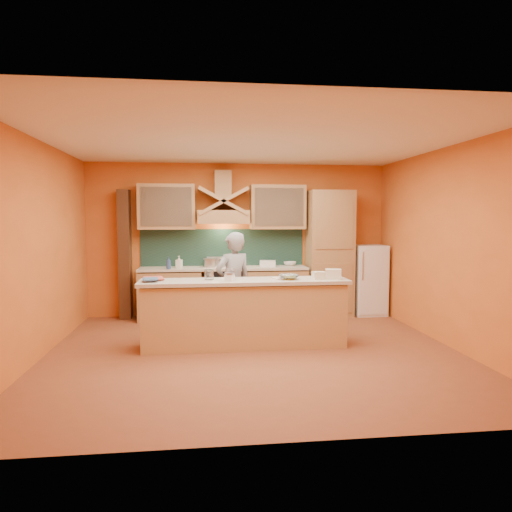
{
  "coord_description": "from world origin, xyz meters",
  "views": [
    {
      "loc": [
        -0.68,
        -5.97,
        1.8
      ],
      "look_at": [
        0.13,
        0.9,
        1.22
      ],
      "focal_mm": 32.0,
      "sensor_mm": 36.0,
      "label": 1
    }
  ],
  "objects": [
    {
      "name": "book_upper",
      "position": [
        -1.48,
        0.25,
        0.98
      ],
      "size": [
        0.23,
        0.3,
        0.02
      ],
      "primitive_type": "imported",
      "rotation": [
        0.0,
        0.0,
        0.13
      ],
      "color": "#3B5B82",
      "rests_on": "island_top"
    },
    {
      "name": "grocery_bag_a",
      "position": [
        1.15,
        0.23,
        1.01
      ],
      "size": [
        0.25,
        0.22,
        0.14
      ],
      "primitive_type": "cube",
      "rotation": [
        0.0,
        0.0,
        -0.25
      ],
      "color": "beige",
      "rests_on": "island_top"
    },
    {
      "name": "fridge",
      "position": [
        2.4,
        2.2,
        0.65
      ],
      "size": [
        0.58,
        0.6,
        1.3
      ],
      "primitive_type": "cube",
      "color": "white",
      "rests_on": "floor"
    },
    {
      "name": "soap_bottle_b",
      "position": [
        -1.26,
        1.99,
        1.03
      ],
      "size": [
        0.1,
        0.1,
        0.22
      ],
      "primitive_type": "imported",
      "rotation": [
        0.0,
        0.0,
        0.22
      ],
      "color": "navy",
      "rests_on": "counter_top"
    },
    {
      "name": "range_hood",
      "position": [
        -0.3,
        2.25,
        1.82
      ],
      "size": [
        0.92,
        0.5,
        0.24
      ],
      "primitive_type": "cube",
      "color": "#AC7F4F",
      "rests_on": "wall_back"
    },
    {
      "name": "pot_small",
      "position": [
        -0.27,
        2.31,
        0.96
      ],
      "size": [
        0.23,
        0.23,
        0.13
      ],
      "primitive_type": "cylinder",
      "rotation": [
        0.0,
        0.0,
        -0.29
      ],
      "color": "silver",
      "rests_on": "stove"
    },
    {
      "name": "grocery_bag_b",
      "position": [
        0.94,
        0.22,
        1.0
      ],
      "size": [
        0.19,
        0.16,
        0.11
      ],
      "primitive_type": "cube",
      "rotation": [
        0.0,
        0.0,
        0.13
      ],
      "color": "beige",
      "rests_on": "island_top"
    },
    {
      "name": "base_cabinet_left",
      "position": [
        -1.25,
        2.2,
        0.43
      ],
      "size": [
        1.1,
        0.6,
        0.86
      ],
      "primitive_type": "cube",
      "color": "#AC7F4F",
      "rests_on": "floor"
    },
    {
      "name": "jar_small",
      "position": [
        -0.59,
        0.35,
        1.02
      ],
      "size": [
        0.15,
        0.15,
        0.14
      ],
      "primitive_type": "cylinder",
      "rotation": [
        0.0,
        0.0,
        -0.21
      ],
      "color": "white",
      "rests_on": "island_top"
    },
    {
      "name": "backsplash",
      "position": [
        -0.3,
        2.48,
        1.25
      ],
      "size": [
        3.0,
        0.03,
        0.7
      ],
      "primitive_type": "cube",
      "color": "#16322B",
      "rests_on": "wall_back"
    },
    {
      "name": "base_cabinet_right",
      "position": [
        0.65,
        2.2,
        0.43
      ],
      "size": [
        1.1,
        0.6,
        0.86
      ],
      "primitive_type": "cube",
      "color": "#AC7F4F",
      "rests_on": "floor"
    },
    {
      "name": "bowl_back",
      "position": [
        0.94,
        2.33,
        0.96
      ],
      "size": [
        0.28,
        0.28,
        0.07
      ],
      "primitive_type": "imported",
      "rotation": [
        0.0,
        0.0,
        -0.27
      ],
      "color": "silver",
      "rests_on": "counter_top"
    },
    {
      "name": "floor",
      "position": [
        0.0,
        0.0,
        0.0
      ],
      "size": [
        5.5,
        5.0,
        0.01
      ],
      "primitive_type": "cube",
      "color": "brown",
      "rests_on": "ground"
    },
    {
      "name": "kitchen_scale",
      "position": [
        -0.31,
        0.19,
        0.99
      ],
      "size": [
        0.15,
        0.15,
        0.09
      ],
      "primitive_type": "cube",
      "rotation": [
        0.0,
        0.0,
        -0.43
      ],
      "color": "white",
      "rests_on": "island_top"
    },
    {
      "name": "wall_front",
      "position": [
        0.0,
        -2.5,
        1.4
      ],
      "size": [
        5.5,
        0.02,
        2.8
      ],
      "primitive_type": "cube",
      "color": "orange",
      "rests_on": "floor"
    },
    {
      "name": "pot_large",
      "position": [
        -0.54,
        2.24,
        0.98
      ],
      "size": [
        0.26,
        0.26,
        0.16
      ],
      "primitive_type": "cylinder",
      "rotation": [
        0.0,
        0.0,
        0.23
      ],
      "color": "#B6B7BE",
      "rests_on": "stove"
    },
    {
      "name": "mixing_bowl",
      "position": [
        0.52,
        0.26,
        0.98
      ],
      "size": [
        0.31,
        0.31,
        0.07
      ],
      "primitive_type": "imported",
      "rotation": [
        0.0,
        0.0,
        0.12
      ],
      "color": "silver",
      "rests_on": "island_top"
    },
    {
      "name": "ceiling",
      "position": [
        0.0,
        0.0,
        2.8
      ],
      "size": [
        5.5,
        5.0,
        0.01
      ],
      "primitive_type": "cube",
      "color": "white",
      "rests_on": "wall_back"
    },
    {
      "name": "island_top",
      "position": [
        -0.1,
        0.3,
        0.92
      ],
      "size": [
        2.9,
        0.62,
        0.05
      ],
      "primitive_type": "cube",
      "color": "beige",
      "rests_on": "island_body"
    },
    {
      "name": "book_lower",
      "position": [
        -1.48,
        0.39,
        0.96
      ],
      "size": [
        0.32,
        0.39,
        0.03
      ],
      "primitive_type": "imported",
      "rotation": [
        0.0,
        0.0,
        0.21
      ],
      "color": "#C24F45",
      "rests_on": "island_top"
    },
    {
      "name": "upper_cabinet_left",
      "position": [
        -1.3,
        2.33,
        2.0
      ],
      "size": [
        1.0,
        0.35,
        0.8
      ],
      "primitive_type": "cube",
      "color": "#AC7F4F",
      "rests_on": "wall_back"
    },
    {
      "name": "soap_bottle_a",
      "position": [
        -1.09,
        2.21,
        1.03
      ],
      "size": [
        0.13,
        0.13,
        0.21
      ],
      "primitive_type": "imported",
      "rotation": [
        0.0,
        0.0,
        -0.42
      ],
      "color": "white",
      "rests_on": "counter_top"
    },
    {
      "name": "upper_cabinet_right",
      "position": [
        0.7,
        2.33,
        2.0
      ],
      "size": [
        1.0,
        0.35,
        0.8
      ],
      "primitive_type": "cube",
      "color": "#AC7F4F",
      "rests_on": "wall_back"
    },
    {
      "name": "pantry_column",
      "position": [
        1.65,
        2.2,
        1.15
      ],
      "size": [
        0.8,
        0.6,
        2.3
      ],
      "primitive_type": "cube",
      "color": "#AC7F4F",
      "rests_on": "floor"
    },
    {
      "name": "wall_left",
      "position": [
        -2.75,
        0.0,
        1.4
      ],
      "size": [
        0.02,
        5.0,
        2.8
      ],
      "primitive_type": "cube",
      "color": "orange",
      "rests_on": "floor"
    },
    {
      "name": "person",
      "position": [
        -0.22,
        0.79,
        0.8
      ],
      "size": [
        0.69,
        0.59,
        1.59
      ],
      "primitive_type": "imported",
      "rotation": [
        0.0,
        0.0,
        3.57
      ],
      "color": "gray",
      "rests_on": "floor"
    },
    {
      "name": "stove",
      "position": [
        -0.3,
        2.2,
        0.45
      ],
      "size": [
        0.6,
        0.58,
        0.9
      ],
      "primitive_type": "cube",
      "color": "black",
      "rests_on": "floor"
    },
    {
      "name": "island_body",
      "position": [
        -0.1,
        0.3,
        0.44
      ],
      "size": [
        2.8,
        0.55,
        0.88
      ],
      "primitive_type": "cube",
      "color": "tan",
      "rests_on": "floor"
    },
    {
      "name": "wall_right",
      "position": [
        2.75,
        0.0,
        1.4
      ],
      "size": [
        0.02,
        5.0,
        2.8
      ],
      "primitive_type": "cube",
      "color": "orange",
      "rests_on": "floor"
    },
    {
      "name": "cloth",
      "position": [
        0.44,
        0.34,
        0.95
      ],
      "size": [
        0.31,
        0.26,
        0.02
      ],
      "primitive_type": "cube",
      "rotation": [
        0.0,
        0.0,
        0.29
      ],
      "color": "beige",
      "rests_on": "island_top"
    },
    {
      "name": "jar_large",
      "position": [
        -0.29,
        0.38,
        1.02
      ],
      "size": [
        0.15,
        0.15,
        0.15
      ],
      "primitive_type": "cylinder",
      "rotation": [
        0.0,
        0.0,
        0.09
      ],
      "color": "white",
      "rests_on": "island_top"
    },
    {
      "name": "counter_top",
      "position": [
        -0.3,
        2.2,
        0.9
      ],
      "size": [
        3.0,
        0.62,
        0.04
      ],
      "primitive_type": "cube",
      "color": "beige",
      "rests_on": "base_cabinet_left"
    },
    {
      "name": "dish_rack",
      "position": [
        0.51,
        2.28,
        0.97
      ],
      "size": [
        0.32,
        0.27,
        0.1
      ],
      "primitive_type": "cube",
      "rotation": [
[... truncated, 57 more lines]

